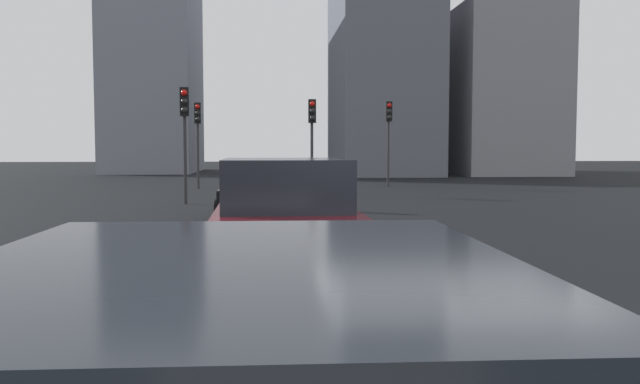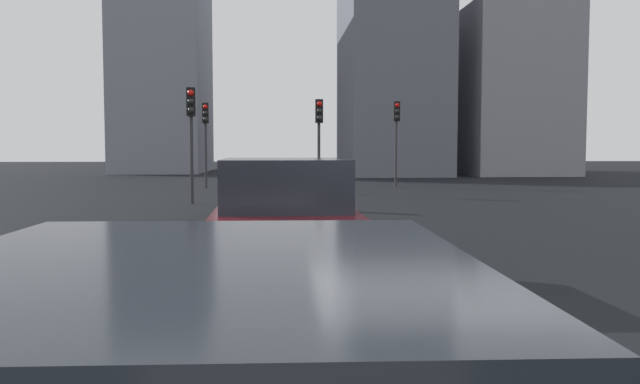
% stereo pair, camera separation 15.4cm
% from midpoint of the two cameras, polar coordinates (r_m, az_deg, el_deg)
% --- Properties ---
extents(ground_plane, '(160.00, 160.00, 0.20)m').
position_cam_midpoint_polar(ground_plane, '(6.55, 10.56, -12.87)').
color(ground_plane, black).
extents(car_black_right_lead, '(4.47, 2.13, 1.45)m').
position_cam_midpoint_polar(car_black_right_lead, '(15.96, -5.29, 0.01)').
color(car_black_right_lead, black).
rests_on(car_black_right_lead, ground_plane).
extents(car_maroon_right_second, '(4.79, 2.13, 1.63)m').
position_cam_midpoint_polar(car_maroon_right_second, '(9.00, -3.61, -2.50)').
color(car_maroon_right_second, '#510F16').
rests_on(car_maroon_right_second, ground_plane).
extents(traffic_light_near_left, '(0.32, 0.30, 3.68)m').
position_cam_midpoint_polar(traffic_light_near_left, '(21.10, -11.96, 6.17)').
color(traffic_light_near_left, '#2D2D30').
rests_on(traffic_light_near_left, ground_plane).
extents(traffic_light_near_right, '(0.32, 0.29, 3.64)m').
position_cam_midpoint_polar(traffic_light_near_right, '(25.17, -0.87, 5.81)').
color(traffic_light_near_right, '#2D2D30').
rests_on(traffic_light_near_right, ground_plane).
extents(traffic_light_far_left, '(0.33, 0.30, 3.75)m').
position_cam_midpoint_polar(traffic_light_far_left, '(29.05, -10.80, 5.63)').
color(traffic_light_far_left, '#2D2D30').
rests_on(traffic_light_far_left, ground_plane).
extents(traffic_light_far_right, '(0.32, 0.30, 3.89)m').
position_cam_midpoint_polar(traffic_light_far_right, '(30.05, 5.88, 5.80)').
color(traffic_light_far_right, '#2D2D30').
rests_on(traffic_light_far_right, ground_plane).
extents(building_facade_left, '(13.86, 6.58, 11.04)m').
position_cam_midpoint_polar(building_facade_left, '(48.59, 14.31, 8.17)').
color(building_facade_left, gray).
rests_on(building_facade_left, ground_plane).
extents(building_facade_center, '(11.00, 6.25, 14.80)m').
position_cam_midpoint_polar(building_facade_center, '(44.95, 5.29, 11.04)').
color(building_facade_center, slate).
rests_on(building_facade_center, ground_plane).
extents(building_facade_right, '(10.73, 6.11, 15.08)m').
position_cam_midpoint_polar(building_facade_right, '(50.62, -14.34, 10.28)').
color(building_facade_right, gray).
rests_on(building_facade_right, ground_plane).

